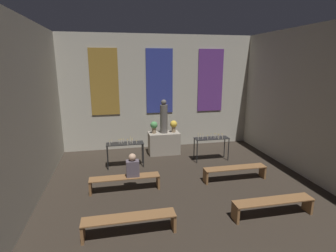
% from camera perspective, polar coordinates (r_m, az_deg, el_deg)
% --- Properties ---
extents(wall_back, '(8.14, 0.16, 4.66)m').
position_cam_1_polar(wall_back, '(11.03, -1.92, 7.43)').
color(wall_back, '#B2AD9E').
rests_on(wall_back, ground_plane).
extents(altar, '(1.21, 0.67, 0.86)m').
position_cam_1_polar(altar, '(10.47, -0.89, -3.71)').
color(altar, gray).
rests_on(altar, ground_plane).
extents(statue, '(0.29, 0.29, 1.32)m').
position_cam_1_polar(statue, '(10.21, -0.92, 1.86)').
color(statue, '#5B5651').
rests_on(statue, altar).
extents(flower_vase_left, '(0.28, 0.28, 0.47)m').
position_cam_1_polar(flower_vase_left, '(10.21, -3.07, -0.01)').
color(flower_vase_left, '#937A5B').
rests_on(flower_vase_left, altar).
extents(flower_vase_right, '(0.28, 0.28, 0.47)m').
position_cam_1_polar(flower_vase_right, '(10.36, 1.22, 0.20)').
color(flower_vase_right, '#937A5B').
rests_on(flower_vase_right, altar).
extents(candle_rack_left, '(1.27, 0.42, 1.04)m').
position_cam_1_polar(candle_rack_left, '(9.16, -9.32, -4.45)').
color(candle_rack_left, black).
rests_on(candle_rack_left, ground_plane).
extents(candle_rack_right, '(1.27, 0.42, 1.06)m').
position_cam_1_polar(candle_rack_right, '(9.78, 9.44, -3.27)').
color(candle_rack_right, black).
rests_on(candle_rack_right, ground_plane).
extents(pew_third_left, '(1.96, 0.36, 0.42)m').
position_cam_1_polar(pew_third_left, '(5.91, -8.40, -19.85)').
color(pew_third_left, brown).
rests_on(pew_third_left, ground_plane).
extents(pew_third_right, '(1.96, 0.36, 0.42)m').
position_cam_1_polar(pew_third_right, '(6.89, 21.90, -15.52)').
color(pew_third_right, brown).
rests_on(pew_third_right, ground_plane).
extents(pew_back_left, '(1.96, 0.36, 0.42)m').
position_cam_1_polar(pew_back_left, '(7.67, -9.36, -11.59)').
color(pew_back_left, brown).
rests_on(pew_back_left, ground_plane).
extents(pew_back_right, '(1.96, 0.36, 0.42)m').
position_cam_1_polar(pew_back_right, '(8.45, 14.36, -9.38)').
color(pew_back_right, brown).
rests_on(pew_back_right, ground_plane).
extents(person_seated, '(0.36, 0.24, 0.67)m').
position_cam_1_polar(person_seated, '(7.51, -7.72, -8.70)').
color(person_seated, '#564C56').
rests_on(person_seated, pew_back_left).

